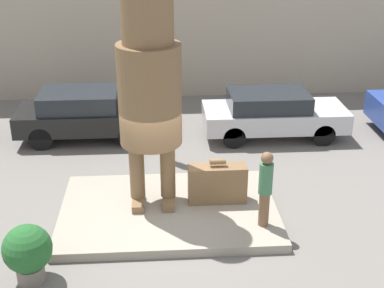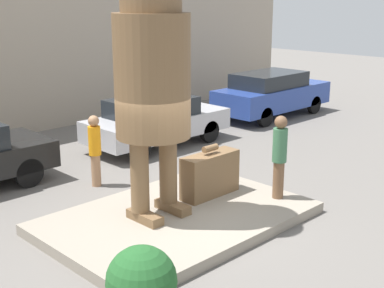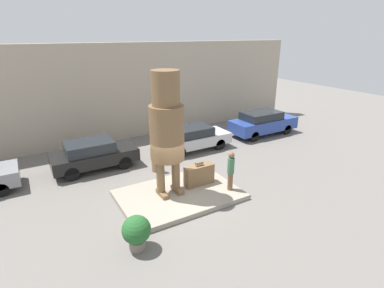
{
  "view_description": "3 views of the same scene",
  "coord_description": "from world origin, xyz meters",
  "views": [
    {
      "loc": [
        -0.18,
        -10.72,
        6.63
      ],
      "look_at": [
        0.54,
        0.0,
        1.8
      ],
      "focal_mm": 50.0,
      "sensor_mm": 36.0,
      "label": 1
    },
    {
      "loc": [
        -6.56,
        -7.04,
        4.29
      ],
      "look_at": [
        0.27,
        -0.13,
        1.57
      ],
      "focal_mm": 50.0,
      "sensor_mm": 36.0,
      "label": 2
    },
    {
      "loc": [
        -5.21,
        -9.96,
        6.61
      ],
      "look_at": [
        0.63,
        -0.04,
        2.32
      ],
      "focal_mm": 28.0,
      "sensor_mm": 36.0,
      "label": 3
    }
  ],
  "objects": [
    {
      "name": "ground_plane",
      "position": [
        0.0,
        0.0,
        0.0
      ],
      "size": [
        60.0,
        60.0,
        0.0
      ],
      "primitive_type": "plane",
      "color": "slate"
    },
    {
      "name": "planter_pot",
      "position": [
        -2.7,
        -2.21,
        0.68
      ],
      "size": [
        0.94,
        0.94,
        1.2
      ],
      "color": "#70665B",
      "rests_on": "ground_plane"
    },
    {
      "name": "tourist",
      "position": [
        2.05,
        -0.87,
        1.17
      ],
      "size": [
        0.3,
        0.3,
        1.75
      ],
      "color": "brown",
      "rests_on": "pedestal"
    },
    {
      "name": "parked_car_silver",
      "position": [
        3.33,
        4.46,
        0.78
      ],
      "size": [
        4.36,
        1.78,
        1.45
      ],
      "color": "#B7B7BC",
      "rests_on": "ground_plane"
    },
    {
      "name": "statue_figure",
      "position": [
        -0.35,
        0.26,
        3.2
      ],
      "size": [
        1.39,
        1.39,
        5.12
      ],
      "color": "brown",
      "rests_on": "pedestal"
    },
    {
      "name": "parked_car_black",
      "position": [
        -2.41,
        4.73,
        0.81
      ],
      "size": [
        4.2,
        1.83,
        1.52
      ],
      "color": "black",
      "rests_on": "ground_plane"
    },
    {
      "name": "parked_car_blue",
      "position": [
        8.93,
        4.53,
        0.86
      ],
      "size": [
        4.78,
        1.82,
        1.63
      ],
      "color": "#284293",
      "rests_on": "ground_plane"
    },
    {
      "name": "worker_hivis",
      "position": [
        0.1,
        2.87,
        0.92
      ],
      "size": [
        0.28,
        0.28,
        1.68
      ],
      "color": "#A87A56",
      "rests_on": "ground_plane"
    },
    {
      "name": "pedestal",
      "position": [
        0.0,
        0.0,
        0.1
      ],
      "size": [
        5.0,
        3.4,
        0.21
      ],
      "color": "gray",
      "rests_on": "ground_plane"
    },
    {
      "name": "building_backdrop",
      "position": [
        0.0,
        8.75,
        3.04
      ],
      "size": [
        28.0,
        0.6,
        6.07
      ],
      "color": "tan",
      "rests_on": "ground_plane"
    },
    {
      "name": "giant_suitcase",
      "position": [
        1.15,
        0.23,
        0.67
      ],
      "size": [
        1.36,
        0.45,
        1.1
      ],
      "color": "brown",
      "rests_on": "pedestal"
    }
  ]
}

